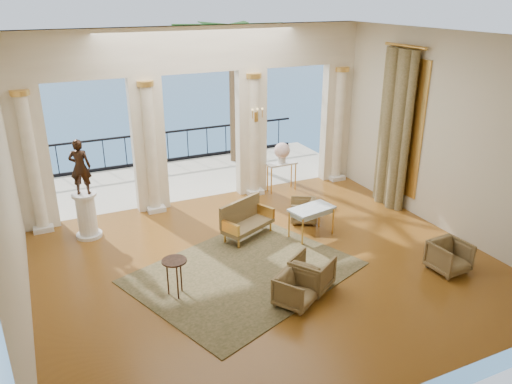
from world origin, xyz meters
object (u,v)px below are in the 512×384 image
armchair_a (295,289)px  pedestal (87,216)px  armchair_d (312,271)px  armchair_c (303,210)px  game_table (312,211)px  side_table (174,265)px  console_table (282,168)px  settee (245,219)px  armchair_b (449,255)px  statue (80,167)px

armchair_a → pedestal: 5.29m
armchair_d → armchair_c: bearing=-59.4°
game_table → side_table: size_ratio=1.49×
armchair_d → console_table: (1.82, 4.71, 0.31)m
console_table → game_table: bearing=-106.1°
console_table → pedestal: bearing=-174.6°
armchair_a → game_table: bearing=19.9°
armchair_a → settee: size_ratio=0.47×
console_table → side_table: (-4.23, -3.87, -0.03)m
armchair_c → pedestal: (-4.87, 1.38, 0.20)m
armchair_b → armchair_c: size_ratio=1.12×
game_table → statue: (-4.65, 2.12, 1.07)m
armchair_a → side_table: size_ratio=0.88×
console_table → side_table: 5.74m
game_table → armchair_a: bearing=-137.7°
armchair_b → armchair_c: 3.58m
pedestal → console_table: size_ratio=1.23×
armchair_a → armchair_b: size_ratio=0.93×
settee → console_table: size_ratio=1.62×
pedestal → armchair_d: bearing=-48.6°
pedestal → armchair_c: bearing=-15.9°
armchair_b → console_table: size_ratio=0.81×
armchair_a → statue: size_ratio=0.52×
armchair_d → statue: (-3.53, 4.01, 1.34)m
armchair_c → settee: (-1.60, -0.11, 0.11)m
armchair_b → settee: size_ratio=0.50×
game_table → side_table: side_table is taller
console_table → side_table: bearing=-139.5°
pedestal → statue: (0.00, 0.00, 1.18)m
game_table → console_table: (0.71, 2.82, 0.04)m
armchair_c → game_table: size_ratio=0.57×
statue → armchair_b: bearing=162.7°
game_table → statue: size_ratio=0.88×
armchair_d → settee: 2.53m
pedestal → console_table: (5.36, 0.70, 0.16)m
armchair_b → pedestal: size_ratio=0.66×
armchair_a → armchair_c: 3.52m
armchair_b → armchair_d: 2.88m
settee → pedestal: bearing=131.1°
armchair_d → statue: bearing=8.8°
armchair_b → armchair_d: bearing=164.1°
armchair_b → side_table: size_ratio=0.95×
settee → statue: bearing=131.1°
game_table → console_table: bearing=64.8°
pedestal → side_table: pedestal is taller
armchair_b → side_table: 5.43m
armchair_d → side_table: bearing=38.3°
armchair_d → console_table: bearing=-53.7°
armchair_c → game_table: bearing=11.9°
armchair_c → side_table: (-3.74, -1.79, 0.32)m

